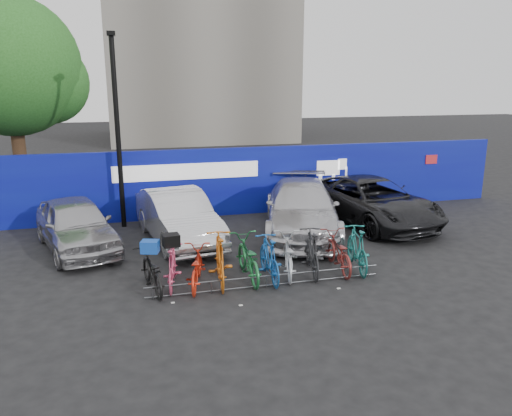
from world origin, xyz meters
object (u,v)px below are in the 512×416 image
object	(u,v)px
tree	(17,70)
bike_2	(196,268)
car_2	(302,208)
bike_7	(312,252)
bike_rack	(267,281)
bike_8	(338,252)
lamppost	(117,127)
bike_3	(220,259)
bike_5	(269,258)
car_3	(371,201)
bike_0	(151,271)
bike_9	(357,249)
bike_1	(172,266)
bike_6	(288,255)
car_1	(178,217)
bike_4	(248,258)
car_0	(76,224)

from	to	relation	value
tree	bike_2	xyz separation A→B (m)	(5.20, -10.17, -4.61)
car_2	bike_7	bearing A→B (deg)	-88.35
bike_rack	bike_8	world-z (taller)	bike_8
car_2	lamppost	bearing A→B (deg)	175.75
bike_3	tree	bearing A→B (deg)	-53.97
bike_5	bike_8	size ratio (longest dim) A/B	0.98
car_3	bike_0	xyz separation A→B (m)	(-7.45, -3.83, -0.30)
lamppost	bike_9	bearing A→B (deg)	-43.84
bike_1	bike_6	distance (m)	2.84
bike_5	bike_7	xyz separation A→B (m)	(1.14, 0.13, 0.02)
bike_3	bike_8	world-z (taller)	bike_3
bike_rack	car_2	size ratio (longest dim) A/B	1.03
car_3	bike_7	xyz separation A→B (m)	(-3.53, -3.76, -0.20)
bike_6	bike_8	size ratio (longest dim) A/B	1.02
bike_2	bike_6	size ratio (longest dim) A/B	0.93
bike_8	car_1	bearing A→B (deg)	-37.95
car_1	bike_2	xyz separation A→B (m)	(0.03, -3.49, -0.30)
bike_1	car_2	bearing A→B (deg)	-133.61
bike_0	bike_1	distance (m)	0.50
bike_8	car_3	bearing A→B (deg)	-122.24
tree	car_2	world-z (taller)	tree
bike_3	bike_2	bearing A→B (deg)	10.85
bike_rack	car_3	xyz separation A→B (m)	(4.86, 4.33, 0.60)
tree	bike_9	size ratio (longest dim) A/B	4.18
bike_4	bike_5	size ratio (longest dim) A/B	1.10
bike_0	bike_8	distance (m)	4.63
bike_rack	bike_2	world-z (taller)	bike_2
bike_3	bike_9	size ratio (longest dim) A/B	1.08
bike_5	bike_7	bearing A→B (deg)	-171.94
bike_0	bike_3	bearing A→B (deg)	170.98
lamppost	car_0	distance (m)	3.49
tree	bike_3	world-z (taller)	tree
bike_4	bike_5	bearing A→B (deg)	158.23
bike_1	bike_4	distance (m)	1.81
car_2	bike_1	xyz separation A→B (m)	(-4.35, -3.27, -0.29)
tree	lamppost	world-z (taller)	tree
bike_4	lamppost	bearing A→B (deg)	-61.65
bike_1	bike_2	world-z (taller)	bike_1
bike_4	bike_8	distance (m)	2.34
car_1	bike_9	size ratio (longest dim) A/B	2.46
bike_3	bike_0	bearing A→B (deg)	7.28
car_2	bike_3	world-z (taller)	car_2
bike_0	bike_6	size ratio (longest dim) A/B	0.93
car_3	bike_9	bearing A→B (deg)	-131.60
car_3	bike_rack	bearing A→B (deg)	-148.46
bike_rack	bike_9	size ratio (longest dim) A/B	3.00
car_1	bike_8	world-z (taller)	car_1
bike_9	bike_rack	bearing A→B (deg)	21.98
car_0	bike_2	world-z (taller)	car_0
car_0	bike_8	size ratio (longest dim) A/B	2.33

